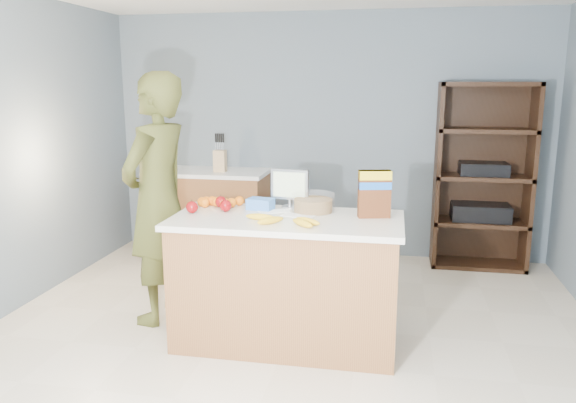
% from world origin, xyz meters
% --- Properties ---
extents(floor, '(4.50, 5.00, 0.02)m').
position_xyz_m(floor, '(0.00, 0.00, 0.00)').
color(floor, beige).
rests_on(floor, ground).
extents(walls, '(4.52, 5.02, 2.51)m').
position_xyz_m(walls, '(0.00, 0.00, 1.65)').
color(walls, slate).
rests_on(walls, ground).
extents(counter_peninsula, '(1.56, 0.76, 0.90)m').
position_xyz_m(counter_peninsula, '(0.00, 0.30, 0.42)').
color(counter_peninsula, brown).
rests_on(counter_peninsula, ground).
extents(back_cabinet, '(1.24, 0.62, 0.90)m').
position_xyz_m(back_cabinet, '(-1.20, 2.20, 0.45)').
color(back_cabinet, brown).
rests_on(back_cabinet, ground).
extents(shelving_unit, '(0.90, 0.40, 1.80)m').
position_xyz_m(shelving_unit, '(1.55, 2.35, 0.86)').
color(shelving_unit, black).
rests_on(shelving_unit, ground).
extents(person, '(0.59, 0.77, 1.88)m').
position_xyz_m(person, '(-1.03, 0.53, 0.94)').
color(person, '#40421A').
rests_on(person, ground).
extents(knife_block, '(0.12, 0.10, 0.31)m').
position_xyz_m(knife_block, '(-1.05, 2.14, 1.02)').
color(knife_block, tan).
rests_on(knife_block, back_cabinet).
extents(envelopes, '(0.43, 0.27, 0.00)m').
position_xyz_m(envelopes, '(-0.03, 0.41, 0.90)').
color(envelopes, white).
rests_on(envelopes, counter_peninsula).
extents(bananas, '(0.53, 0.23, 0.05)m').
position_xyz_m(bananas, '(0.02, 0.13, 0.92)').
color(bananas, gold).
rests_on(bananas, counter_peninsula).
extents(apples, '(0.30, 0.29, 0.08)m').
position_xyz_m(apples, '(-0.55, 0.40, 0.94)').
color(apples, maroon).
rests_on(apples, counter_peninsula).
extents(oranges, '(0.33, 0.23, 0.07)m').
position_xyz_m(oranges, '(-0.56, 0.53, 0.94)').
color(oranges, '#EA5B0E').
rests_on(oranges, counter_peninsula).
extents(blue_carton, '(0.20, 0.15, 0.08)m').
position_xyz_m(blue_carton, '(-0.23, 0.51, 0.94)').
color(blue_carton, blue).
rests_on(blue_carton, counter_peninsula).
extents(salad_bowl, '(0.30, 0.30, 0.13)m').
position_xyz_m(salad_bowl, '(0.15, 0.51, 0.96)').
color(salad_bowl, '#267219').
rests_on(salad_bowl, counter_peninsula).
extents(tv, '(0.28, 0.12, 0.28)m').
position_xyz_m(tv, '(-0.03, 0.61, 1.06)').
color(tv, silver).
rests_on(tv, counter_peninsula).
extents(cereal_box, '(0.23, 0.12, 0.32)m').
position_xyz_m(cereal_box, '(0.58, 0.41, 1.09)').
color(cereal_box, '#592B14').
rests_on(cereal_box, counter_peninsula).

